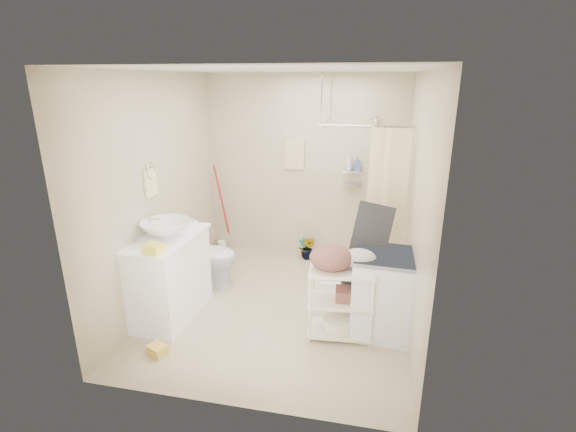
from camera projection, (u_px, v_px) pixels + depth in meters
name	position (u px, v px, depth m)	size (l,w,h in m)	color
floor	(281.00, 306.00, 4.84)	(3.20, 3.20, 0.00)	#BBAE8C
ceiling	(279.00, 69.00, 4.03)	(2.80, 3.20, 0.04)	silver
wall_back	(305.00, 169.00, 5.93)	(2.80, 0.04, 2.60)	#C0B394
wall_front	(229.00, 259.00, 2.95)	(2.80, 0.04, 2.60)	#C0B394
wall_left	(159.00, 192.00, 4.71)	(0.04, 3.20, 2.60)	#C0B394
wall_right	(416.00, 206.00, 4.16)	(0.04, 3.20, 2.60)	#C0B394
vanity	(169.00, 276.00, 4.55)	(0.59, 1.05, 0.92)	white
sink	(166.00, 229.00, 4.37)	(0.52, 0.52, 0.18)	silver
counter_basket	(154.00, 248.00, 3.98)	(0.17, 0.13, 0.09)	#F2E944
floor_basket	(157.00, 348.00, 3.97)	(0.25, 0.19, 0.14)	#EDCC4E
toilet	(207.00, 255.00, 5.26)	(0.44, 0.78, 0.80)	silver
mop	(220.00, 208.00, 6.27)	(0.13, 0.13, 1.34)	red
potted_plant_a	(304.00, 248.00, 6.13)	(0.16, 0.11, 0.30)	brown
potted_plant_b	(308.00, 248.00, 6.05)	(0.20, 0.16, 0.36)	brown
hanging_towel	(294.00, 154.00, 5.87)	(0.28, 0.03, 0.42)	#C9BE8C
towel_ring	(150.00, 181.00, 4.47)	(0.04, 0.22, 0.34)	#F7ED9B
tp_holder	(169.00, 238.00, 4.93)	(0.08, 0.12, 0.14)	white
shower	(363.00, 199.00, 5.33)	(1.10, 1.10, 2.10)	white
shampoo_bottle_a	(349.00, 162.00, 5.70)	(0.08, 0.08, 0.22)	silver
shampoo_bottle_b	(357.00, 164.00, 5.66)	(0.08, 0.09, 0.19)	#3E519F
washing_machine	(384.00, 293.00, 4.25)	(0.59, 0.61, 0.87)	silver
laundry_rack	(341.00, 296.00, 4.17)	(0.65, 0.38, 0.89)	#F2E6CF
ironing_board	(364.00, 264.00, 4.36)	(0.38, 0.11, 1.34)	black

